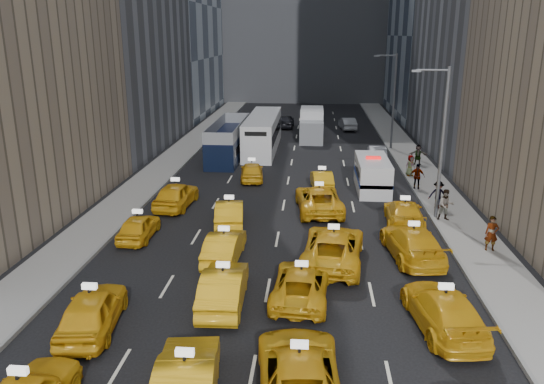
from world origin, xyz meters
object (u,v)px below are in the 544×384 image
at_px(city_bus, 263,133).
at_px(box_truck, 312,125).
at_px(taxi_2, 299,372).
at_px(double_decker, 229,140).
at_px(pedestrian_0, 492,233).
at_px(nypd_van, 372,175).
at_px(taxi_1, 186,383).

xyz_separation_m(city_bus, box_truck, (4.61, 5.55, -0.09)).
height_order(taxi_2, double_decker, double_decker).
bearing_deg(double_decker, city_bus, 48.06).
bearing_deg(taxi_2, double_decker, -82.22).
height_order(double_decker, pedestrian_0, double_decker).
relative_size(nypd_van, pedestrian_0, 3.15).
height_order(taxi_1, taxi_2, taxi_1).
height_order(city_bus, pedestrian_0, city_bus).
xyz_separation_m(taxi_1, pedestrian_0, (12.70, 12.67, 0.23)).
distance_m(taxi_2, box_truck, 41.33).
relative_size(taxi_2, city_bus, 0.43).
relative_size(nypd_van, box_truck, 0.82).
distance_m(double_decker, city_bus, 4.39).
xyz_separation_m(taxi_2, double_decker, (-7.31, 32.36, 0.81)).
bearing_deg(pedestrian_0, taxi_2, -123.16).
height_order(box_truck, pedestrian_0, box_truck).
bearing_deg(nypd_van, box_truck, 102.28).
bearing_deg(taxi_2, nypd_van, -106.12).
relative_size(taxi_1, pedestrian_0, 2.76).
bearing_deg(double_decker, taxi_2, -80.27).
relative_size(taxi_2, pedestrian_0, 3.05).
xyz_separation_m(taxi_2, nypd_van, (4.52, 22.88, 0.33)).
bearing_deg(taxi_1, box_truck, -101.87).
relative_size(taxi_2, box_truck, 0.79).
relative_size(double_decker, box_truck, 1.58).
height_order(nypd_van, box_truck, box_truck).
relative_size(nypd_van, double_decker, 0.52).
bearing_deg(pedestrian_0, taxi_1, -129.80).
bearing_deg(pedestrian_0, double_decker, 134.37).
bearing_deg(taxi_1, taxi_2, -172.97).
bearing_deg(city_bus, nypd_van, -51.30).
distance_m(taxi_1, double_decker, 33.46).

